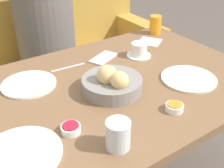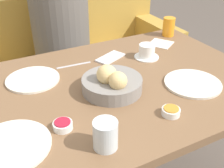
% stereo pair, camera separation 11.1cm
% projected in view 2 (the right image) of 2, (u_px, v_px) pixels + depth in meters
% --- Properties ---
extents(dining_table, '(1.42, 0.86, 0.76)m').
position_uv_depth(dining_table, '(99.00, 108.00, 1.20)').
color(dining_table, brown).
rests_on(dining_table, ground_plane).
extents(couch, '(1.77, 0.70, 0.89)m').
position_uv_depth(couch, '(58.00, 75.00, 2.14)').
color(couch, '#B28938').
rests_on(couch, ground_plane).
extents(seated_person, '(0.37, 0.48, 1.26)m').
position_uv_depth(seated_person, '(64.00, 56.00, 1.92)').
color(seated_person, '#23232D').
rests_on(seated_person, ground_plane).
extents(bread_basket, '(0.24, 0.24, 0.12)m').
position_uv_depth(bread_basket, '(112.00, 83.00, 1.10)').
color(bread_basket, gray).
rests_on(bread_basket, dining_table).
extents(plate_near_left, '(0.24, 0.24, 0.01)m').
position_uv_depth(plate_near_left, '(11.00, 146.00, 0.85)').
color(plate_near_left, silver).
rests_on(plate_near_left, dining_table).
extents(plate_near_right, '(0.24, 0.24, 0.01)m').
position_uv_depth(plate_near_right, '(193.00, 83.00, 1.17)').
color(plate_near_right, silver).
rests_on(plate_near_right, dining_table).
extents(plate_far_center, '(0.23, 0.23, 0.01)m').
position_uv_depth(plate_far_center, '(33.00, 79.00, 1.19)').
color(plate_far_center, silver).
rests_on(plate_far_center, dining_table).
extents(juice_glass, '(0.07, 0.07, 0.11)m').
position_uv_depth(juice_glass, '(169.00, 27.00, 1.62)').
color(juice_glass, orange).
rests_on(juice_glass, dining_table).
extents(water_tumbler, '(0.08, 0.08, 0.09)m').
position_uv_depth(water_tumbler, '(105.00, 135.00, 0.83)').
color(water_tumbler, silver).
rests_on(water_tumbler, dining_table).
extents(coffee_cup, '(0.12, 0.12, 0.07)m').
position_uv_depth(coffee_cup, '(147.00, 52.00, 1.37)').
color(coffee_cup, white).
rests_on(coffee_cup, dining_table).
extents(jam_bowl_berry, '(0.07, 0.07, 0.03)m').
position_uv_depth(jam_bowl_berry, '(63.00, 125.00, 0.92)').
color(jam_bowl_berry, white).
rests_on(jam_bowl_berry, dining_table).
extents(jam_bowl_honey, '(0.07, 0.07, 0.03)m').
position_uv_depth(jam_bowl_honey, '(171.00, 111.00, 0.98)').
color(jam_bowl_honey, white).
rests_on(jam_bowl_honey, dining_table).
extents(knife_silver, '(0.17, 0.02, 0.00)m').
position_uv_depth(knife_silver, '(74.00, 65.00, 1.32)').
color(knife_silver, '#B7B7BC').
rests_on(knife_silver, dining_table).
extents(napkin, '(0.16, 0.16, 0.00)m').
position_uv_depth(napkin, '(161.00, 44.00, 1.54)').
color(napkin, silver).
rests_on(napkin, dining_table).
extents(cell_phone, '(0.17, 0.13, 0.01)m').
position_uv_depth(cell_phone, '(110.00, 58.00, 1.38)').
color(cell_phone, silver).
rests_on(cell_phone, dining_table).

